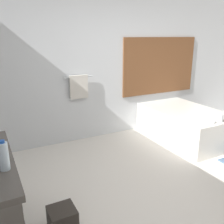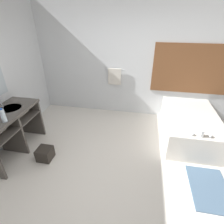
% 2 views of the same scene
% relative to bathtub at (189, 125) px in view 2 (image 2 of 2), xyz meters
% --- Properties ---
extents(ground_plane, '(16.00, 16.00, 0.00)m').
position_rel_bathtub_xyz_m(ground_plane, '(-1.43, -1.37, -0.30)').
color(ground_plane, silver).
rests_on(ground_plane, ground).
extents(wall_back_with_blinds, '(7.40, 0.13, 2.70)m').
position_rel_bathtub_xyz_m(wall_back_with_blinds, '(-1.38, 0.86, 1.05)').
color(wall_back_with_blinds, silver).
rests_on(wall_back_with_blinds, ground_plane).
extents(vanity_counter, '(0.59, 1.26, 0.85)m').
position_rel_bathtub_xyz_m(vanity_counter, '(-3.33, -1.09, 0.32)').
color(vanity_counter, '#4C4742').
rests_on(vanity_counter, ground_plane).
extents(sink_faucet, '(0.09, 0.04, 0.18)m').
position_rel_bathtub_xyz_m(sink_faucet, '(-3.49, -0.92, 0.65)').
color(sink_faucet, silver).
rests_on(sink_faucet, vanity_counter).
extents(bathtub, '(1.04, 1.65, 0.66)m').
position_rel_bathtub_xyz_m(bathtub, '(0.00, 0.00, 0.00)').
color(bathtub, silver).
rests_on(bathtub, ground_plane).
extents(water_bottle_3, '(0.07, 0.07, 0.23)m').
position_rel_bathtub_xyz_m(water_bottle_3, '(-3.11, -1.34, 0.67)').
color(water_bottle_3, silver).
rests_on(water_bottle_3, vanity_counter).
extents(waste_bin, '(0.25, 0.25, 0.23)m').
position_rel_bathtub_xyz_m(waste_bin, '(-2.67, -1.18, -0.18)').
color(waste_bin, '#2D2823').
rests_on(waste_bin, ground_plane).
extents(bath_mat, '(0.56, 0.82, 0.02)m').
position_rel_bathtub_xyz_m(bath_mat, '(0.10, -1.31, -0.29)').
color(bath_mat, slate).
rests_on(bath_mat, ground_plane).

